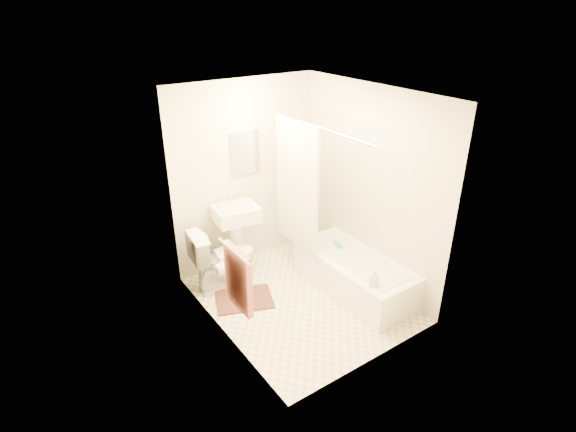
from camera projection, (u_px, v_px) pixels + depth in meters
floor at (300, 299)px, 5.32m from camera, size 2.40×2.40×0.00m
ceiling at (303, 93)px, 4.28m from camera, size 2.40×2.40×0.00m
wall_back at (245, 175)px, 5.69m from camera, size 2.00×0.02×2.40m
wall_left at (217, 232)px, 4.29m from camera, size 0.02×2.40×2.40m
wall_right at (369, 187)px, 5.31m from camera, size 0.02×2.40×2.40m
mirror at (245, 153)px, 5.54m from camera, size 0.40×0.03×0.55m
curtain_rod at (320, 128)px, 4.68m from camera, size 0.03×1.70×0.03m
shower_curtain at (297, 186)px, 5.32m from camera, size 0.04×0.80×1.55m
towel_bar at (234, 251)px, 4.17m from camera, size 0.02×0.60×0.02m
towel at (238, 279)px, 4.32m from camera, size 0.06×0.45×0.66m
toilet_paper at (221, 269)px, 4.63m from camera, size 0.11×0.12×0.12m
toilet at (224, 258)px, 5.42m from camera, size 0.83×0.52×0.78m
sink at (237, 237)px, 5.65m from camera, size 0.57×0.48×1.02m
bathtub at (354, 274)px, 5.42m from camera, size 0.68×1.55×0.44m
bath_mat at (244, 299)px, 5.31m from camera, size 0.79×0.70×0.02m
soap_bottle at (374, 278)px, 4.78m from camera, size 0.11×0.11×0.18m
scrub_brush at (338, 245)px, 5.58m from camera, size 0.10×0.18×0.04m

